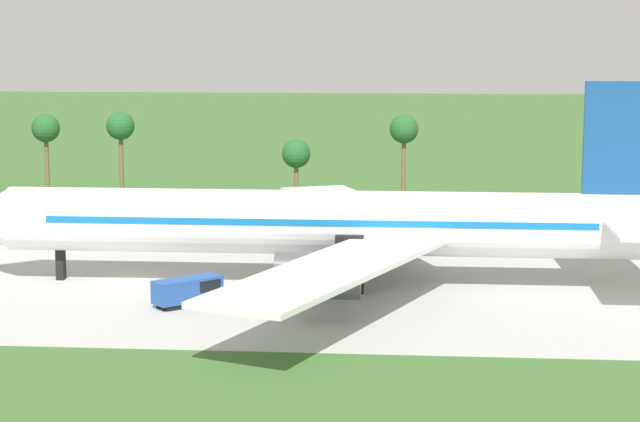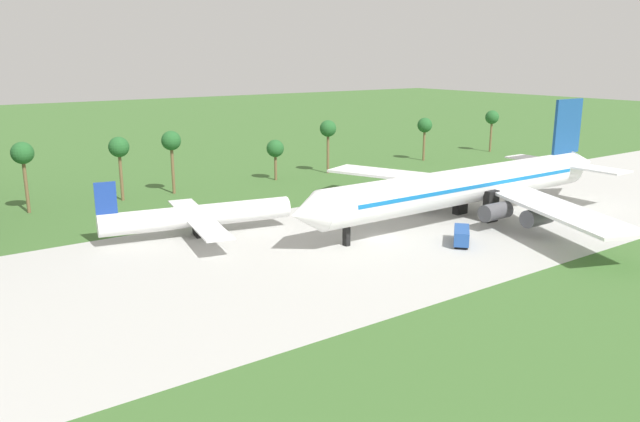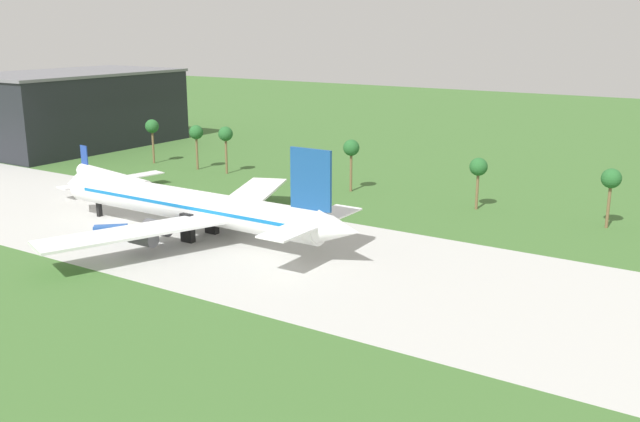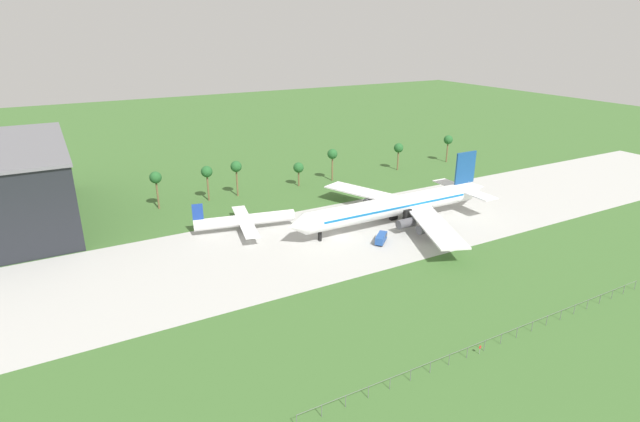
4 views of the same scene
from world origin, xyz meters
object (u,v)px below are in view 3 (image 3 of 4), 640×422
Objects in this scene: baggage_tug at (112,231)px; terminal_building at (75,109)px; jet_airliner at (194,206)px; regional_aircraft at (113,178)px.

terminal_building is at bearing 144.26° from baggage_tug.
jet_airliner is 1.09× the size of terminal_building.
jet_airliner is at bearing 36.57° from baggage_tug.
jet_airliner reaches higher than baggage_tug.
jet_airliner is at bearing -22.30° from regional_aircraft.
terminal_building is (-85.25, 61.35, 9.99)m from baggage_tug.
terminal_building is at bearing 147.48° from regional_aircraft.
terminal_building reaches higher than jet_airliner.
jet_airliner is 12.04× the size of baggage_tug.
terminal_building reaches higher than regional_aircraft.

